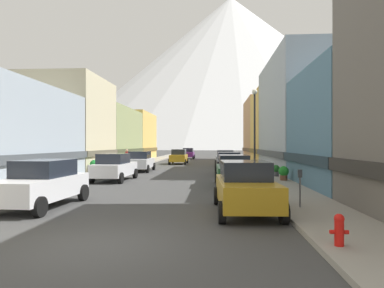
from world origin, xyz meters
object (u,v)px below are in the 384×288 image
at_px(potted_plant_2, 276,170).
at_px(potted_plant_0, 284,173).
at_px(parking_meter_near, 300,183).
at_px(car_left_0, 42,183).
at_px(car_driving_0, 179,157).
at_px(pedestrian_0, 127,158).
at_px(streetlamp_right, 255,120).
at_px(car_left_2, 140,161).
at_px(car_right_3, 225,159).
at_px(potted_plant_1, 94,165).
at_px(car_left_1, 114,167).
at_px(car_right_2, 228,163).
at_px(car_right_1, 233,170).
at_px(car_right_0, 245,187).
at_px(car_driving_1, 188,153).
at_px(fire_hydrant_near, 339,229).

bearing_deg(potted_plant_2, potted_plant_0, -90.00).
bearing_deg(parking_meter_near, car_left_0, 178.93).
relative_size(car_driving_0, potted_plant_0, 5.01).
relative_size(pedestrian_0, streetlamp_right, 0.29).
distance_m(car_left_2, potted_plant_2, 12.13).
relative_size(potted_plant_0, pedestrian_0, 0.51).
height_order(car_right_3, potted_plant_1, car_right_3).
distance_m(car_left_1, car_right_2, 8.94).
distance_m(car_right_1, potted_plant_2, 5.56).
xyz_separation_m(car_left_2, car_right_2, (7.60, -3.01, 0.00)).
bearing_deg(car_right_3, potted_plant_0, -77.07).
relative_size(car_left_0, streetlamp_right, 0.76).
bearing_deg(car_right_0, potted_plant_1, 125.86).
relative_size(car_right_2, car_driving_1, 1.01).
bearing_deg(potted_plant_0, car_right_1, -149.26).
bearing_deg(potted_plant_2, car_driving_1, 105.24).
bearing_deg(pedestrian_0, car_driving_1, 77.65).
height_order(parking_meter_near, potted_plant_0, parking_meter_near).
relative_size(car_left_0, potted_plant_2, 5.65).
xyz_separation_m(potted_plant_1, potted_plant_2, (14.00, -2.89, -0.12)).
bearing_deg(car_left_2, car_right_1, -52.90).
height_order(potted_plant_0, potted_plant_2, potted_plant_0).
xyz_separation_m(car_driving_1, streetlamp_right, (6.95, -33.07, 3.09)).
height_order(car_left_0, streetlamp_right, streetlamp_right).
height_order(car_left_0, potted_plant_1, car_left_0).
distance_m(car_driving_0, streetlamp_right, 19.91).
height_order(car_right_2, car_right_3, same).
height_order(car_driving_1, pedestrian_0, pedestrian_0).
height_order(car_left_0, car_left_2, same).
height_order(car_left_0, car_right_1, same).
height_order(car_driving_1, potted_plant_1, car_driving_1).
bearing_deg(car_right_2, car_left_0, -118.42).
height_order(car_right_2, potted_plant_2, car_right_2).
relative_size(car_right_2, parking_meter_near, 3.33).
height_order(car_left_2, car_right_2, same).
height_order(car_right_0, car_driving_1, same).
bearing_deg(car_left_0, car_right_0, -3.83).
bearing_deg(car_right_3, car_left_0, -108.40).
relative_size(car_left_1, potted_plant_2, 5.62).
distance_m(car_left_2, car_right_1, 12.60).
distance_m(car_driving_1, potted_plant_2, 32.72).
distance_m(car_right_0, pedestrian_0, 24.52).
xyz_separation_m(fire_hydrant_near, pedestrian_0, (-11.70, 26.67, 0.42)).
distance_m(potted_plant_0, pedestrian_0, 18.54).
height_order(car_left_0, car_right_2, same).
distance_m(car_left_2, car_right_3, 9.56).
relative_size(car_driving_0, car_driving_1, 1.00).
xyz_separation_m(car_right_1, pedestrian_0, (-10.05, 14.86, 0.05)).
xyz_separation_m(parking_meter_near, pedestrian_0, (-12.00, 22.04, -0.07)).
xyz_separation_m(car_driving_0, potted_plant_1, (-5.40, -14.02, -0.19)).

